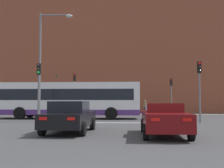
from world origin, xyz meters
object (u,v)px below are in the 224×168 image
(car_roadster_right, at_px, (164,119))
(traffic_light_near_left, at_px, (39,83))
(traffic_light_far_right, at_px, (171,90))
(traffic_light_far_left, at_px, (74,87))
(street_lamp_junction, at_px, (45,55))
(traffic_light_near_right, at_px, (200,82))
(pedestrian_waiting, at_px, (145,106))
(bus_crossing_lead, at_px, (68,99))
(car_saloon_left, at_px, (70,117))

(car_roadster_right, relative_size, traffic_light_near_left, 1.06)
(car_roadster_right, height_order, traffic_light_far_right, traffic_light_far_right)
(traffic_light_far_left, xyz_separation_m, street_lamp_junction, (-0.09, -10.66, 1.90))
(traffic_light_near_right, height_order, traffic_light_far_right, traffic_light_near_right)
(car_roadster_right, distance_m, pedestrian_waiting, 19.96)
(car_roadster_right, relative_size, street_lamp_junction, 0.55)
(bus_crossing_lead, distance_m, traffic_light_near_left, 4.32)
(car_roadster_right, xyz_separation_m, traffic_light_near_right, (3.31, 7.22, 2.12))
(traffic_light_near_right, bearing_deg, car_saloon_left, -141.07)
(bus_crossing_lead, bearing_deg, car_saloon_left, -167.12)
(car_saloon_left, bearing_deg, traffic_light_near_right, 40.41)
(car_roadster_right, xyz_separation_m, traffic_light_far_right, (3.03, 18.56, 1.94))
(bus_crossing_lead, height_order, traffic_light_near_left, traffic_light_near_left)
(bus_crossing_lead, distance_m, traffic_light_far_right, 12.31)
(traffic_light_far_left, xyz_separation_m, pedestrian_waiting, (7.95, 1.35, -2.08))
(traffic_light_near_right, xyz_separation_m, traffic_light_far_right, (-0.28, 11.34, -0.18))
(bus_crossing_lead, height_order, traffic_light_far_right, traffic_light_far_right)
(traffic_light_far_left, bearing_deg, traffic_light_near_left, -91.52)
(traffic_light_far_right, height_order, street_lamp_junction, street_lamp_junction)
(bus_crossing_lead, xyz_separation_m, traffic_light_near_right, (10.03, -3.89, 1.22))
(street_lamp_junction, distance_m, pedestrian_waiting, 14.99)
(bus_crossing_lead, xyz_separation_m, traffic_light_near_left, (-1.29, -3.95, 1.20))
(traffic_light_far_left, distance_m, traffic_light_near_left, 11.45)
(bus_crossing_lead, distance_m, traffic_light_near_right, 10.83)
(traffic_light_far_right, xyz_separation_m, pedestrian_waiting, (-2.78, 1.40, -1.73))
(pedestrian_waiting, bearing_deg, car_saloon_left, 139.52)
(car_saloon_left, height_order, bus_crossing_lead, bus_crossing_lead)
(traffic_light_far_left, distance_m, street_lamp_junction, 10.83)
(bus_crossing_lead, height_order, pedestrian_waiting, bus_crossing_lead)
(car_roadster_right, relative_size, traffic_light_far_right, 1.13)
(traffic_light_near_left, xyz_separation_m, traffic_light_far_right, (11.04, 11.39, -0.15))
(bus_crossing_lead, bearing_deg, street_lamp_junction, 161.33)
(car_saloon_left, distance_m, traffic_light_far_right, 19.17)
(car_roadster_right, bearing_deg, street_lamp_junction, 135.02)
(car_saloon_left, height_order, traffic_light_near_right, traffic_light_near_right)
(bus_crossing_lead, relative_size, pedestrian_waiting, 7.50)
(traffic_light_near_left, distance_m, traffic_light_far_right, 15.86)
(traffic_light_near_left, bearing_deg, car_roadster_right, -41.80)
(traffic_light_near_left, distance_m, street_lamp_junction, 2.26)
(car_roadster_right, distance_m, traffic_light_far_left, 20.27)
(car_roadster_right, relative_size, traffic_light_near_right, 1.05)
(traffic_light_far_right, relative_size, street_lamp_junction, 0.49)
(street_lamp_junction, height_order, pedestrian_waiting, street_lamp_junction)
(bus_crossing_lead, bearing_deg, car_roadster_right, -148.82)
(car_saloon_left, height_order, car_roadster_right, car_saloon_left)
(bus_crossing_lead, xyz_separation_m, traffic_light_far_right, (9.75, 7.44, 1.04))
(car_roadster_right, height_order, street_lamp_junction, street_lamp_junction)
(traffic_light_near_left, bearing_deg, traffic_light_far_left, 88.48)
(car_saloon_left, height_order, traffic_light_far_right, traffic_light_far_right)
(traffic_light_far_left, relative_size, pedestrian_waiting, 2.81)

